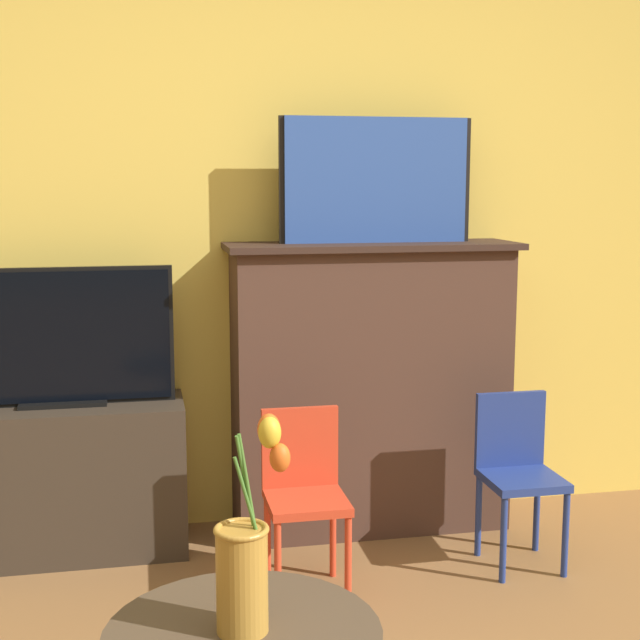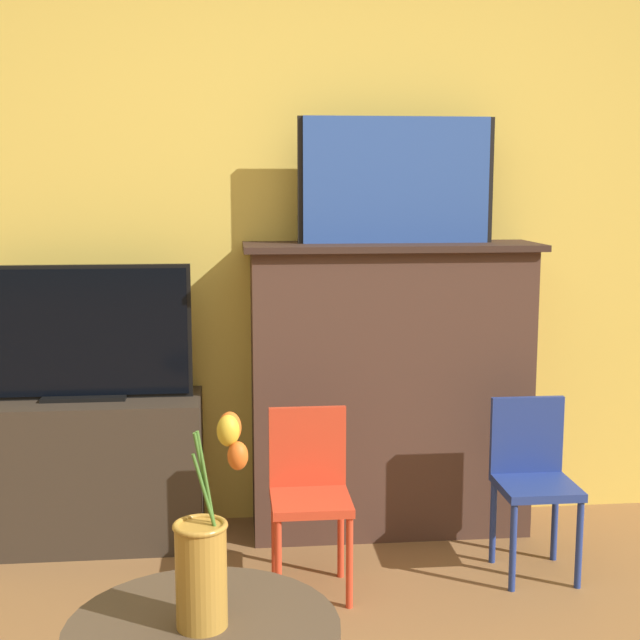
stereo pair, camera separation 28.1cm
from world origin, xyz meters
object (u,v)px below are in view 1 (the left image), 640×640
(vase_tulips, at_px, (246,559))
(chair_blue, at_px, (517,467))
(painting, at_px, (376,180))
(tv_monitor, at_px, (61,339))
(chair_red, at_px, (304,488))

(vase_tulips, bearing_deg, chair_blue, 44.62)
(painting, height_order, vase_tulips, painting)
(chair_blue, bearing_deg, tv_monitor, 165.75)
(painting, xyz_separation_m, chair_red, (-0.39, -0.52, -1.06))
(painting, bearing_deg, vase_tulips, -114.29)
(tv_monitor, bearing_deg, painting, 1.67)
(painting, distance_m, vase_tulips, 1.93)
(painting, relative_size, tv_monitor, 0.93)
(painting, bearing_deg, tv_monitor, -178.33)
(painting, distance_m, tv_monitor, 1.36)
(chair_blue, height_order, vase_tulips, vase_tulips)
(tv_monitor, bearing_deg, chair_red, -30.30)
(tv_monitor, height_order, vase_tulips, tv_monitor)
(painting, relative_size, vase_tulips, 1.60)
(chair_red, relative_size, vase_tulips, 1.31)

